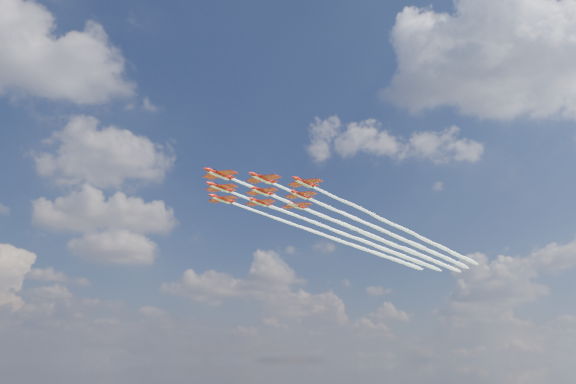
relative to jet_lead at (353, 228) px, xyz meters
name	(u,v)px	position (x,y,z in m)	size (l,w,h in m)	color
jet_lead	(353,228)	(0.00, 0.00, 0.00)	(142.26, 81.21, 2.85)	red
jet_row2_port	(382,230)	(11.88, -2.01, 0.00)	(142.26, 81.21, 2.85)	red
jet_row2_starb	(347,235)	(4.57, 11.15, 0.00)	(142.26, 81.21, 2.85)	red
jet_row3_port	(410,233)	(23.76, -4.02, 0.00)	(142.26, 81.21, 2.85)	red
jet_row3_centre	(375,237)	(16.45, 9.14, 0.00)	(142.26, 81.21, 2.85)	red
jet_row3_starb	(342,241)	(9.13, 22.30, 0.00)	(142.26, 81.21, 2.85)	red
jet_row4_port	(402,239)	(28.33, 7.13, 0.00)	(142.26, 81.21, 2.85)	red
jet_row4_starb	(368,243)	(21.01, 20.29, 0.00)	(142.26, 81.21, 2.85)	red
jet_tail	(394,245)	(32.89, 18.28, 0.00)	(142.26, 81.21, 2.85)	red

